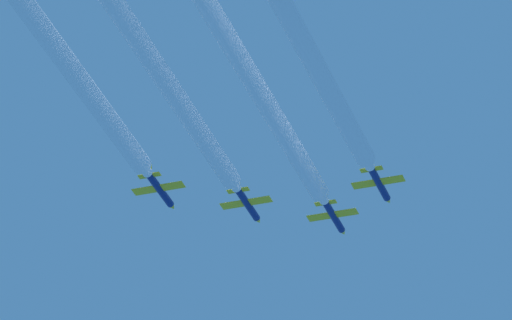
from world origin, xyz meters
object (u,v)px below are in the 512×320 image
object	(u,v)px
jet_left_wingman	(248,205)
jet_right_wingman	(379,184)
jet_lead	(334,217)
jet_outer_left	(160,190)

from	to	relation	value
jet_left_wingman	jet_right_wingman	world-z (taller)	jet_left_wingman
jet_left_wingman	jet_right_wingman	bearing A→B (deg)	-0.72
jet_lead	jet_right_wingman	size ratio (longest dim) A/B	1.00
jet_left_wingman	jet_right_wingman	distance (m)	20.91
jet_left_wingman	jet_right_wingman	xyz separation A→B (m)	(20.91, -0.26, -0.30)
jet_lead	jet_left_wingman	xyz separation A→B (m)	(-10.93, -9.77, -1.18)
jet_lead	jet_left_wingman	world-z (taller)	jet_lead
jet_lead	jet_outer_left	xyz separation A→B (m)	(-21.12, -20.61, -2.78)
jet_lead	jet_left_wingman	bearing A→B (deg)	-138.21
jet_right_wingman	jet_outer_left	size ratio (longest dim) A/B	1.00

